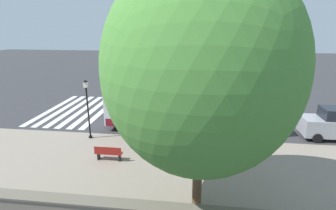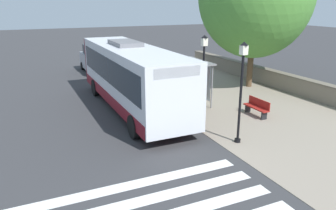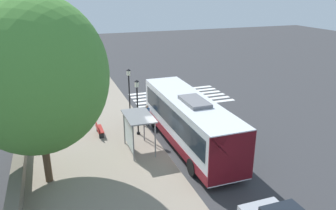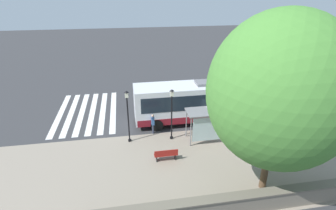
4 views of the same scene
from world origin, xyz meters
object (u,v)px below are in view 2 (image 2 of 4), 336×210
Objects in this scene: bus at (131,75)px; street_lamp_near at (241,85)px; bus_shelter at (192,68)px; pedestrian at (197,110)px; street_lamp_far at (203,70)px; bench at (257,107)px; parked_car_behind_bus at (96,59)px.

bus is 2.69× the size of street_lamp_near.
bus_shelter is 1.69× the size of pedestrian.
bus_shelter is 4.22m from pedestrian.
bus_shelter is at bearing -115.46° from pedestrian.
bus_shelter is 0.69× the size of street_lamp_far.
bus is 7.00× the size of bench.
street_lamp_near reaches higher than street_lamp_far.
pedestrian is 3.75m from bench.
bus_shelter is (-3.35, 0.50, 0.18)m from bus.
bench is at bearing 162.00° from street_lamp_far.
bench is 0.36× the size of parked_car_behind_bus.
bus_shelter is at bearing 171.44° from bus.
bus is at bearing -35.52° from bench.
street_lamp_far reaches higher than bus.
bench is 4.12m from street_lamp_near.
bus is at bearing -69.23° from pedestrian.
bus_shelter reaches higher than pedestrian.
street_lamp_near reaches higher than parked_car_behind_bus.
parked_car_behind_bus reaches higher than bench.
bench is 15.07m from parked_car_behind_bus.
street_lamp_near is at bearing 115.11° from pedestrian.
bench is at bearing 144.48° from bus.
parked_car_behind_bus is (4.84, -14.26, 0.57)m from bench.
bench is (-1.94, 3.27, -1.53)m from bus_shelter.
parked_car_behind_bus is (2.20, -13.40, -1.36)m from street_lamp_far.
street_lamp_near is 1.01× the size of street_lamp_far.
bench is (-5.29, 3.77, -1.35)m from bus.
parked_car_behind_bus is (-0.44, -10.48, -0.78)m from bus.
pedestrian is 2.53m from street_lamp_near.
bus is 2.49× the size of parked_car_behind_bus.
street_lamp_near is at bearing 96.98° from parked_car_behind_bus.
bus is 6.63m from bench.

